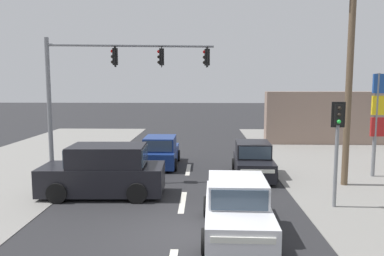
% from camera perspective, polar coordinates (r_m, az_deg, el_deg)
% --- Properties ---
extents(ground_plane, '(140.00, 140.00, 0.00)m').
position_cam_1_polar(ground_plane, '(10.64, -2.34, -16.20)').
color(ground_plane, '#28282B').
extents(lane_dash_mid, '(0.20, 2.40, 0.01)m').
position_cam_1_polar(lane_dash_mid, '(13.44, -1.43, -11.19)').
color(lane_dash_mid, silver).
rests_on(lane_dash_mid, ground).
extents(lane_dash_far, '(0.20, 2.40, 0.01)m').
position_cam_1_polar(lane_dash_far, '(18.26, -0.57, -6.33)').
color(lane_dash_far, silver).
rests_on(lane_dash_far, ground).
extents(utility_pole_midground_right, '(1.80, 0.26, 9.00)m').
position_cam_1_polar(utility_pole_midground_right, '(16.24, 22.90, 8.33)').
color(utility_pole_midground_right, brown).
rests_on(utility_pole_midground_right, ground).
extents(traffic_signal_mast, '(6.85, 1.08, 6.00)m').
position_cam_1_polar(traffic_signal_mast, '(15.95, -12.77, 7.35)').
color(traffic_signal_mast, slate).
rests_on(traffic_signal_mast, ground).
extents(pedestal_signal_right_kerb, '(0.44, 0.29, 3.56)m').
position_cam_1_polar(pedestal_signal_right_kerb, '(13.23, 21.26, -1.21)').
color(pedestal_signal_right_kerb, slate).
rests_on(pedestal_signal_right_kerb, ground).
extents(shopfront_wall_far, '(12.00, 1.00, 3.60)m').
position_cam_1_polar(shopfront_wall_far, '(27.85, 23.40, 1.40)').
color(shopfront_wall_far, gray).
rests_on(shopfront_wall_far, ground).
extents(hatchback_crossing_left, '(1.79, 3.65, 1.53)m').
position_cam_1_polar(hatchback_crossing_left, '(18.96, -4.79, -3.70)').
color(hatchback_crossing_left, navy).
rests_on(hatchback_crossing_left, ground).
extents(sedan_oncoming_mid, '(1.97, 4.28, 1.56)m').
position_cam_1_polar(sedan_oncoming_mid, '(10.66, 6.84, -12.14)').
color(sedan_oncoming_mid, silver).
rests_on(sedan_oncoming_mid, ground).
extents(suv_kerbside_parked, '(4.59, 2.17, 1.90)m').
position_cam_1_polar(suv_kerbside_parked, '(14.34, -13.23, -6.57)').
color(suv_kerbside_parked, black).
rests_on(suv_kerbside_parked, ground).
extents(hatchback_receding_far, '(1.88, 3.69, 1.53)m').
position_cam_1_polar(hatchback_receding_far, '(17.04, 9.29, -4.97)').
color(hatchback_receding_far, black).
rests_on(hatchback_receding_far, ground).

